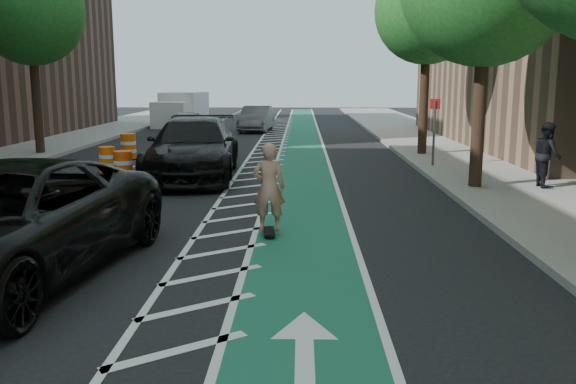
{
  "coord_description": "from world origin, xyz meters",
  "views": [
    {
      "loc": [
        2.95,
        -9.45,
        3.15
      ],
      "look_at": [
        2.71,
        1.58,
        1.1
      ],
      "focal_mm": 38.0,
      "sensor_mm": 36.0,
      "label": 1
    }
  ],
  "objects_px": {
    "suv_near": "(2,223)",
    "suv_far": "(193,148)",
    "barrel_a": "(123,168)",
    "skateboarder": "(269,187)"
  },
  "relations": [
    {
      "from": "suv_near",
      "to": "barrel_a",
      "type": "relative_size",
      "value": 6.84
    },
    {
      "from": "suv_near",
      "to": "barrel_a",
      "type": "xyz_separation_m",
      "value": [
        -0.81,
        9.3,
        -0.47
      ]
    },
    {
      "from": "skateboarder",
      "to": "barrel_a",
      "type": "bearing_deg",
      "value": -57.57
    },
    {
      "from": "barrel_a",
      "to": "suv_far",
      "type": "bearing_deg",
      "value": 26.43
    },
    {
      "from": "suv_near",
      "to": "suv_far",
      "type": "distance_m",
      "value": 10.36
    },
    {
      "from": "suv_near",
      "to": "suv_far",
      "type": "xyz_separation_m",
      "value": [
        1.2,
        10.29,
        0.03
      ]
    },
    {
      "from": "suv_far",
      "to": "barrel_a",
      "type": "height_order",
      "value": "suv_far"
    },
    {
      "from": "suv_far",
      "to": "barrel_a",
      "type": "xyz_separation_m",
      "value": [
        -2.01,
        -1.0,
        -0.5
      ]
    },
    {
      "from": "suv_far",
      "to": "barrel_a",
      "type": "relative_size",
      "value": 6.74
    },
    {
      "from": "skateboarder",
      "to": "suv_far",
      "type": "relative_size",
      "value": 0.27
    }
  ]
}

